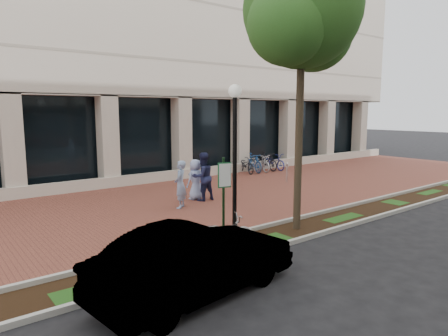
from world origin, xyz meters
TOP-DOWN VIEW (x-y plane):
  - ground at (0.00, 0.00)m, footprint 120.00×120.00m
  - brick_plaza at (0.00, 0.00)m, footprint 40.00×9.00m
  - planting_strip at (0.00, -5.25)m, footprint 40.00×1.50m
  - curb_plaza_side at (0.00, -4.50)m, footprint 40.00×0.12m
  - curb_street_side at (0.00, -6.00)m, footprint 40.00×0.12m
  - parking_sign at (-3.24, -5.43)m, footprint 0.34×0.07m
  - lamppost at (-2.22, -4.60)m, footprint 0.36×0.36m
  - street_tree at (-0.18, -5.10)m, footprint 4.00×3.33m
  - locked_bicycle at (-3.20, -5.24)m, footprint 1.87×1.24m
  - pedestrian_left at (-1.62, -0.78)m, footprint 0.75×0.74m
  - pedestrian_mid at (-0.27, -0.28)m, footprint 0.94×0.73m
  - pedestrian_right at (-0.40, 0.05)m, footprint 0.85×0.61m
  - bollard at (5.29, 0.47)m, footprint 0.12×0.12m
  - bike_rack_cluster at (6.75, 3.95)m, footprint 3.12×1.99m
  - sedan_near_curb at (-5.03, -6.89)m, footprint 4.37×2.00m

SIDE VIEW (x-z plane):
  - ground at x=0.00m, z-range 0.00..0.00m
  - brick_plaza at x=0.00m, z-range 0.00..0.01m
  - planting_strip at x=0.00m, z-range 0.00..0.01m
  - curb_plaza_side at x=0.00m, z-range 0.00..0.12m
  - curb_street_side at x=0.00m, z-range 0.00..0.12m
  - locked_bicycle at x=-3.20m, z-range 0.00..0.93m
  - bollard at x=5.29m, z-range 0.01..1.00m
  - bike_rack_cluster at x=6.75m, z-range -0.03..1.06m
  - sedan_near_curb at x=-5.03m, z-range 0.00..1.39m
  - pedestrian_right at x=-0.40m, z-range 0.00..1.61m
  - pedestrian_left at x=-1.62m, z-range 0.00..1.74m
  - pedestrian_mid at x=-0.27m, z-range 0.00..1.91m
  - parking_sign at x=-3.24m, z-range 0.33..2.73m
  - lamppost at x=-2.22m, z-range 0.28..4.49m
  - street_tree at x=-0.18m, z-range 2.12..10.13m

